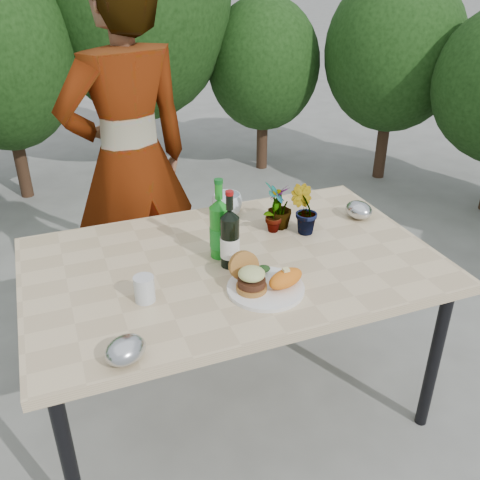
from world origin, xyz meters
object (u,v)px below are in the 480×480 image
object	(u,v)px
wine_bottle	(230,239)
patio_table	(233,272)
person	(130,163)
dinner_plate	(266,288)

from	to	relation	value
wine_bottle	patio_table	bearing A→B (deg)	40.49
wine_bottle	person	bearing A→B (deg)	89.20
wine_bottle	person	distance (m)	0.85
patio_table	dinner_plate	bearing A→B (deg)	-81.59
patio_table	wine_bottle	xyz separation A→B (m)	(-0.02, -0.03, 0.17)
patio_table	wine_bottle	bearing A→B (deg)	-124.19
patio_table	wine_bottle	size ratio (longest dim) A/B	5.13
dinner_plate	wine_bottle	bearing A→B (deg)	105.70
patio_table	person	bearing A→B (deg)	106.65
patio_table	dinner_plate	size ratio (longest dim) A/B	5.71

